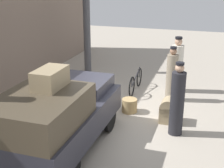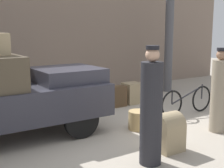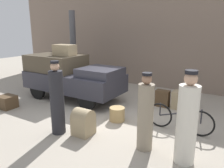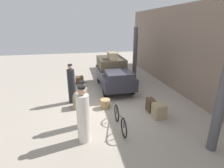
% 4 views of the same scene
% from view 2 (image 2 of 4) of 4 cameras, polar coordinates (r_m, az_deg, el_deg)
% --- Properties ---
extents(ground_plane, '(30.00, 30.00, 0.00)m').
position_cam_2_polar(ground_plane, '(6.48, -0.51, -8.73)').
color(ground_plane, '#A89E8E').
extents(station_building_facade, '(16.00, 0.15, 4.50)m').
position_cam_2_polar(station_building_facade, '(9.81, -13.81, 10.76)').
color(station_building_facade, gray).
rests_on(station_building_facade, ground).
extents(canopy_pillar_right, '(0.28, 0.28, 3.36)m').
position_cam_2_polar(canopy_pillar_right, '(10.54, 10.36, 7.74)').
color(canopy_pillar_right, '#4C4C51').
rests_on(canopy_pillar_right, ground).
extents(truck, '(3.74, 1.64, 1.62)m').
position_cam_2_polar(truck, '(6.15, -19.83, -1.74)').
color(truck, black).
rests_on(truck, ground).
extents(bicycle, '(1.70, 0.04, 0.71)m').
position_cam_2_polar(bicycle, '(7.87, 13.60, -3.02)').
color(bicycle, black).
rests_on(bicycle, ground).
extents(wicker_basket, '(0.44, 0.44, 0.39)m').
position_cam_2_polar(wicker_basket, '(6.61, 4.92, -6.60)').
color(wicker_basket, tan).
rests_on(wicker_basket, ground).
extents(porter_standing_middle, '(0.34, 0.34, 1.85)m').
position_cam_2_polar(porter_standing_middle, '(4.83, 7.18, -4.83)').
color(porter_standing_middle, '#232328').
rests_on(porter_standing_middle, ground).
extents(porter_lifting_near_truck, '(0.34, 0.34, 1.72)m').
position_cam_2_polar(porter_lifting_near_truck, '(6.68, 19.04, -1.68)').
color(porter_lifting_near_truck, gray).
rests_on(porter_lifting_near_truck, ground).
extents(trunk_large_brown, '(0.45, 0.28, 0.56)m').
position_cam_2_polar(trunk_large_brown, '(8.44, 1.01, -2.27)').
color(trunk_large_brown, '#4C3823').
rests_on(trunk_large_brown, ground).
extents(trunk_barrel_dark, '(0.46, 0.47, 0.67)m').
position_cam_2_polar(trunk_barrel_dark, '(5.55, 10.08, -8.56)').
color(trunk_barrel_dark, '#9E8966').
rests_on(trunk_barrel_dark, ground).
extents(trunk_umber_medium, '(0.50, 0.44, 0.58)m').
position_cam_2_polar(trunk_umber_medium, '(8.84, 3.71, -1.65)').
color(trunk_umber_medium, '#9E8966').
rests_on(trunk_umber_medium, ground).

